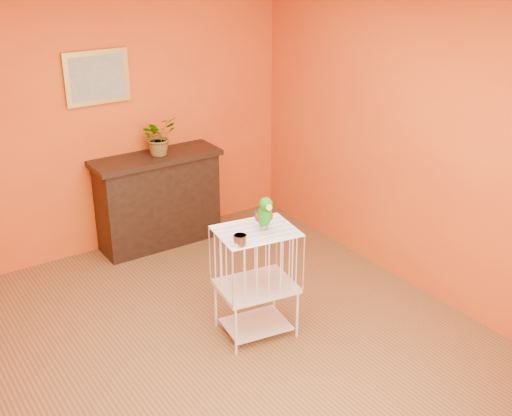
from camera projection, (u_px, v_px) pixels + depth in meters
ground at (225, 354)px, 4.93m from camera, size 4.50×4.50×0.00m
room_shell at (221, 160)px, 4.30m from camera, size 4.50×4.50×4.50m
console_cabinet at (158, 200)px, 6.51m from camera, size 1.29×0.46×0.96m
potted_plant at (159, 140)px, 6.29m from camera, size 0.40×0.43×0.29m
framed_picture at (97, 77)px, 5.93m from camera, size 0.62×0.04×0.50m
birdcage at (256, 281)px, 5.03m from camera, size 0.65×0.54×0.91m
feed_cup at (240, 240)px, 4.61m from camera, size 0.10×0.10×0.07m
parrot at (264, 213)px, 4.79m from camera, size 0.15×0.26×0.29m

